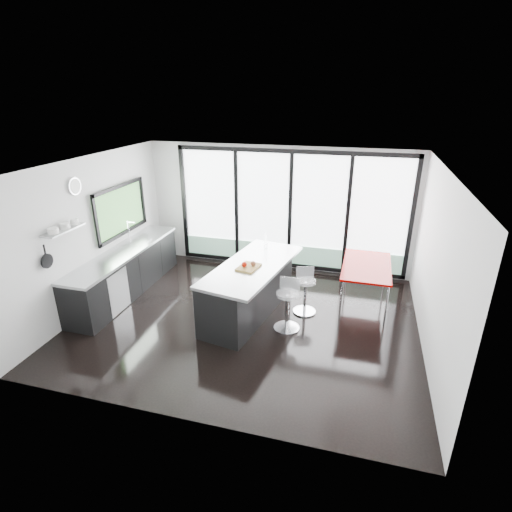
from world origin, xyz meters
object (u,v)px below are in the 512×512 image
(bar_stool_far, at_px, (305,296))
(bar_stool_near, at_px, (287,311))
(island, at_px, (249,288))
(red_table, at_px, (365,285))

(bar_stool_far, bearing_deg, bar_stool_near, -124.48)
(island, distance_m, bar_stool_far, 1.06)
(bar_stool_near, bearing_deg, red_table, 47.09)
(bar_stool_near, xyz_separation_m, bar_stool_far, (0.21, 0.65, -0.02))
(red_table, bearing_deg, island, -156.41)
(bar_stool_near, height_order, red_table, red_table)
(island, distance_m, bar_stool_near, 0.89)
(bar_stool_far, xyz_separation_m, red_table, (1.05, 0.63, 0.08))
(island, bearing_deg, bar_stool_far, 15.25)
(bar_stool_near, relative_size, red_table, 0.46)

